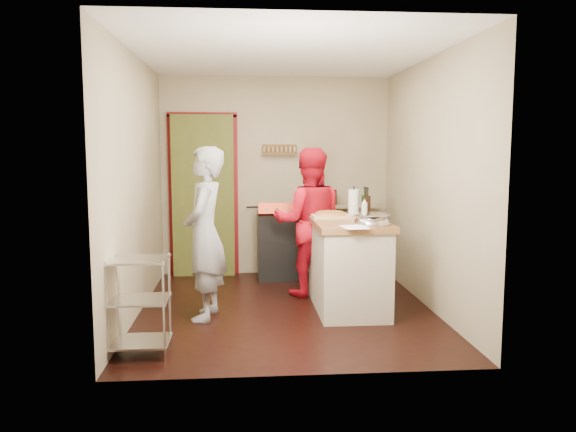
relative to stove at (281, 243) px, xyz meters
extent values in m
plane|color=black|center=(-0.05, -1.42, -0.45)|extent=(3.50, 3.50, 0.00)
cube|color=tan|center=(-0.05, 0.33, 0.85)|extent=(3.00, 0.04, 2.60)
cube|color=#565B23|center=(-1.00, 0.38, 0.60)|extent=(0.80, 0.40, 2.10)
cube|color=maroon|center=(-1.42, 0.31, 0.60)|extent=(0.06, 0.06, 2.10)
cube|color=maroon|center=(-0.58, 0.31, 0.60)|extent=(0.06, 0.06, 2.10)
cube|color=maroon|center=(-1.00, 0.31, 1.65)|extent=(0.90, 0.06, 0.06)
cube|color=brown|center=(0.00, 0.28, 1.15)|extent=(0.46, 0.09, 0.03)
cube|color=brown|center=(0.00, 0.32, 1.21)|extent=(0.46, 0.02, 0.12)
cube|color=olive|center=(0.00, 0.28, 1.21)|extent=(0.42, 0.04, 0.07)
cube|color=tan|center=(0.90, 0.23, 0.45)|extent=(0.80, 0.18, 0.04)
cube|color=black|center=(0.70, 0.23, 0.57)|extent=(0.10, 0.14, 0.22)
cube|color=tan|center=(-1.55, -1.42, 0.85)|extent=(0.04, 3.50, 2.60)
cube|color=tan|center=(1.45, -1.42, 0.85)|extent=(0.04, 3.50, 2.60)
cube|color=white|center=(-0.05, -1.42, 2.16)|extent=(3.00, 3.50, 0.02)
cube|color=black|center=(0.00, 0.01, -0.05)|extent=(0.60, 0.55, 0.80)
cube|color=black|center=(0.00, 0.01, 0.38)|extent=(0.60, 0.55, 0.06)
cube|color=maroon|center=(0.00, -0.27, 0.47)|extent=(0.60, 0.15, 0.17)
cylinder|color=black|center=(-0.15, 0.14, 0.46)|extent=(0.26, 0.26, 0.05)
cylinder|color=silver|center=(-1.55, -2.80, -0.05)|extent=(0.02, 0.02, 0.80)
cylinder|color=silver|center=(-1.11, -2.80, -0.05)|extent=(0.02, 0.02, 0.80)
cylinder|color=silver|center=(-1.55, -2.44, -0.05)|extent=(0.02, 0.02, 0.80)
cylinder|color=silver|center=(-1.11, -2.44, -0.05)|extent=(0.02, 0.02, 0.80)
cube|color=silver|center=(-1.33, -2.62, -0.35)|extent=(0.48, 0.40, 0.02)
cube|color=silver|center=(-1.33, -2.62, 0.00)|extent=(0.48, 0.40, 0.02)
cube|color=silver|center=(-1.33, -2.62, 0.33)|extent=(0.48, 0.40, 0.02)
cube|color=#B5A999|center=(0.60, -1.47, -0.01)|extent=(0.67, 1.18, 0.87)
cube|color=brown|center=(0.60, -1.47, 0.46)|extent=(0.73, 1.24, 0.06)
cube|color=#E1BE89|center=(0.45, -1.23, 0.50)|extent=(0.40, 0.40, 0.02)
cylinder|color=gold|center=(0.45, -1.23, 0.52)|extent=(0.32, 0.32, 0.02)
ellipsoid|color=silver|center=(0.74, -1.90, 0.54)|extent=(0.35, 0.35, 0.11)
cylinder|color=white|center=(0.73, -1.04, 0.63)|extent=(0.12, 0.12, 0.28)
cylinder|color=silver|center=(0.77, -1.41, 0.57)|extent=(0.06, 0.06, 0.17)
cube|color=white|center=(0.54, -2.02, 0.49)|extent=(0.24, 0.32, 0.00)
cylinder|color=black|center=(0.86, -1.05, 0.64)|extent=(0.08, 0.08, 0.31)
cylinder|color=black|center=(0.86, -1.14, 0.64)|extent=(0.08, 0.08, 0.31)
cylinder|color=black|center=(0.84, -1.12, 0.64)|extent=(0.08, 0.08, 0.31)
imported|color=#BDBCC2|center=(-0.86, -1.69, 0.39)|extent=(0.48, 0.66, 1.68)
imported|color=red|center=(0.26, -0.86, 0.39)|extent=(0.85, 0.68, 1.67)
camera|label=1|loc=(-0.49, -7.12, 1.21)|focal=35.00mm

